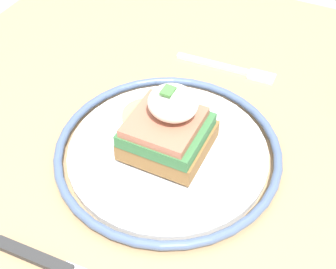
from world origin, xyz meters
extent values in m
cube|color=tan|center=(0.00, 0.00, 0.73)|extent=(0.87, 0.78, 0.03)
cylinder|color=tan|center=(-0.37, -0.33, 0.36)|extent=(0.06, 0.06, 0.72)
cylinder|color=silver|center=(-0.02, -0.01, 0.75)|extent=(0.23, 0.23, 0.01)
torus|color=slate|center=(-0.02, -0.01, 0.76)|extent=(0.26, 0.26, 0.01)
cube|color=olive|center=(-0.02, -0.01, 0.77)|extent=(0.09, 0.09, 0.02)
cube|color=#38703D|center=(-0.02, -0.01, 0.79)|extent=(0.08, 0.08, 0.02)
cube|color=#AD664C|center=(-0.02, -0.01, 0.80)|extent=(0.07, 0.07, 0.01)
ellipsoid|color=white|center=(-0.03, -0.01, 0.82)|extent=(0.05, 0.05, 0.03)
cylinder|color=#EAD166|center=(-0.06, -0.06, 0.76)|extent=(0.06, 0.06, 0.00)
cube|color=#47843D|center=(-0.02, -0.01, 0.84)|extent=(0.02, 0.01, 0.00)
cube|color=silver|center=(-0.21, -0.03, 0.75)|extent=(0.01, 0.11, 0.00)
cube|color=silver|center=(-0.21, 0.04, 0.75)|extent=(0.02, 0.04, 0.00)
cube|color=#2D2D2D|center=(0.15, -0.07, 0.75)|extent=(0.02, 0.08, 0.01)
camera|label=1|loc=(0.30, 0.15, 1.15)|focal=50.00mm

